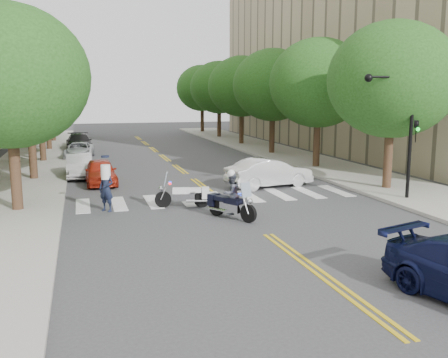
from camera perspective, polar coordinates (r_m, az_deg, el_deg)
name	(u,v)px	position (r m, az deg, el deg)	size (l,w,h in m)	color
ground	(268,235)	(17.66, 5.03, -6.36)	(140.00, 140.00, 0.00)	#38383A
sidewalk_left	(33,162)	(38.26, -20.97, 1.87)	(5.00, 60.00, 0.15)	#9E9991
sidewalk_right	(280,153)	(41.21, 6.37, 2.97)	(5.00, 60.00, 0.15)	#9E9991
building_right	(427,28)	(53.11, 22.19, 15.65)	(26.00, 44.00, 22.00)	tan
tree_l_0	(9,77)	(21.98, -23.40, 10.70)	(6.40, 6.40, 8.45)	#382316
tree_l_1	(28,81)	(29.94, -21.51, 10.36)	(6.40, 6.40, 8.45)	#382316
tree_l_2	(39,84)	(37.91, -20.41, 10.15)	(6.40, 6.40, 8.45)	#382316
tree_l_3	(46,86)	(45.89, -19.70, 10.01)	(6.40, 6.40, 8.45)	#382316
tree_l_4	(51,87)	(53.88, -19.20, 9.92)	(6.40, 6.40, 8.45)	#382316
tree_l_5	(54,88)	(61.87, -18.82, 9.85)	(6.40, 6.40, 8.45)	#382316
tree_r_0	(392,80)	(26.46, 18.69, 10.69)	(6.40, 6.40, 8.45)	#382316
tree_r_1	(318,83)	(33.36, 10.75, 10.72)	(6.40, 6.40, 8.45)	#382316
tree_r_2	(273,85)	(40.67, 5.59, 10.64)	(6.40, 6.40, 8.45)	#382316
tree_r_3	(242,86)	(48.20, 2.03, 10.53)	(6.40, 6.40, 8.45)	#382316
tree_r_4	(219,87)	(55.86, -0.57, 10.42)	(6.40, 6.40, 8.45)	#382316
tree_r_5	(202,88)	(63.60, -2.53, 10.33)	(6.40, 6.40, 8.45)	#382316
traffic_signal_pole	(402,120)	(23.81, 19.72, 6.37)	(2.82, 0.42, 6.00)	black
motorcycle_police	(230,197)	(19.63, 0.70, -2.05)	(1.47, 2.20, 1.97)	black
motorcycle_parked	(187,195)	(21.68, -4.20, -1.85)	(2.38, 0.92, 1.55)	black
officer_standing	(106,189)	(21.40, -13.30, -1.12)	(0.69, 0.46, 1.90)	#151C31
convertible	(269,173)	(26.43, 5.20, 0.73)	(1.62, 4.65, 1.53)	white
parked_car_a	(100,172)	(27.95, -13.93, 0.81)	(1.62, 4.03, 1.37)	#A92412
parked_car_b	(79,166)	(30.60, -16.20, 1.46)	(1.45, 4.16, 1.37)	#B8B8B8
parked_car_c	(79,150)	(39.54, -16.22, 3.15)	(2.04, 4.42, 1.23)	#B4B8BC
parked_car_d	(79,143)	(44.51, -16.24, 4.01)	(2.09, 5.14, 1.49)	black
parked_car_e	(79,139)	(47.60, -16.25, 4.37)	(1.77, 4.41, 1.50)	gray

